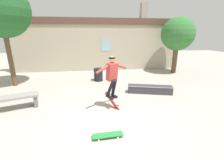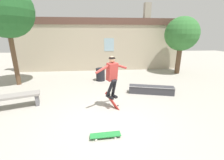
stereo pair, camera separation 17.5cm
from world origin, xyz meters
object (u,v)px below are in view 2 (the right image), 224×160
object	(u,v)px
skate_ledge	(151,90)
skateboard_resting	(105,135)
trash_bin	(100,74)
tree_right	(182,34)
skateboard_flipping	(112,101)
skater	(112,74)
tree_left	(5,11)
park_bench	(10,99)

from	to	relation	value
skate_ledge	skateboard_resting	distance (m)	3.59
skate_ledge	trash_bin	bearing A→B (deg)	149.53
tree_right	trash_bin	world-z (taller)	tree_right
trash_bin	skateboard_resting	bearing A→B (deg)	-90.16
skate_ledge	skateboard_flipping	world-z (taller)	skateboard_flipping
tree_right	skater	bearing A→B (deg)	-136.87
tree_left	trash_bin	size ratio (longest dim) A/B	6.79
skate_ledge	skateboard_resting	bearing A→B (deg)	-113.15
tree_left	skateboard_flipping	distance (m)	6.60
trash_bin	skater	bearing A→B (deg)	-84.64
skate_ledge	tree_right	bearing A→B (deg)	63.51
tree_right	skateboard_resting	size ratio (longest dim) A/B	4.58
skater	tree_right	bearing A→B (deg)	102.71
skate_ledge	skateboard_flipping	xyz separation A→B (m)	(-1.88, -1.17, 0.06)
skateboard_flipping	tree_left	bearing A→B (deg)	-176.36
park_bench	trash_bin	bearing A→B (deg)	25.55
skate_ledge	skateboard_resting	world-z (taller)	skate_ledge
skateboard_flipping	skateboard_resting	xyz separation A→B (m)	(-0.34, -1.65, -0.17)
tree_right	skater	xyz separation A→B (m)	(-4.99, -4.68, -1.30)
park_bench	skateboard_resting	bearing A→B (deg)	-48.99
park_bench	tree_right	bearing A→B (deg)	8.69
park_bench	skateboard_flipping	xyz separation A→B (m)	(3.59, -0.28, -0.13)
trash_bin	skater	size ratio (longest dim) A/B	0.49
skate_ledge	park_bench	bearing A→B (deg)	-155.67
park_bench	skateboard_resting	size ratio (longest dim) A/B	2.44
skater	skateboard_resting	xyz separation A→B (m)	(-0.34, -1.63, -1.21)
trash_bin	skater	distance (m)	3.57
trash_bin	skate_ledge	bearing A→B (deg)	-45.64
park_bench	skateboard_flipping	world-z (taller)	skateboard_flipping
skateboard_flipping	skateboard_resting	size ratio (longest dim) A/B	0.89
skate_ledge	trash_bin	xyz separation A→B (m)	(-2.21, 2.26, 0.20)
park_bench	skater	world-z (taller)	skater
skateboard_flipping	skateboard_resting	bearing A→B (deg)	-64.14
park_bench	trash_bin	xyz separation A→B (m)	(3.27, 3.14, 0.01)
tree_right	skateboard_resting	bearing A→B (deg)	-130.20
tree_right	trash_bin	size ratio (longest dim) A/B	5.07
tree_left	trash_bin	world-z (taller)	tree_left
skate_ledge	skateboard_flipping	distance (m)	2.22
tree_left	park_bench	size ratio (longest dim) A/B	2.51
park_bench	skater	distance (m)	3.72
skater	skateboard_flipping	world-z (taller)	skater
trash_bin	skateboard_flipping	xyz separation A→B (m)	(0.33, -3.43, -0.14)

